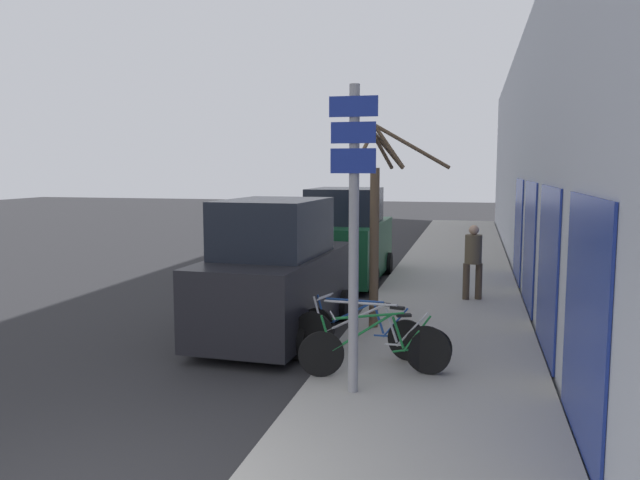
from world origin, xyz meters
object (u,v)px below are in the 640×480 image
Objects in this scene: signpost at (354,228)px; parked_car_0 at (276,275)px; bicycle_0 at (376,348)px; parked_car_1 at (346,240)px; pedestrian_near at (473,257)px; street_tree at (378,225)px; bicycle_2 at (361,329)px; bicycle_1 at (368,338)px.

parked_car_0 is at bearing 123.87° from signpost.
bicycle_0 is 0.47× the size of parked_car_1.
street_tree reaches higher than pedestrian_near.
bicycle_2 is 0.48× the size of parked_car_0.
signpost is 1.07× the size of street_tree.
parked_car_0 reaches higher than bicycle_0.
bicycle_0 is 3.09m from parked_car_0.
parked_car_0 reaches higher than pedestrian_near.
bicycle_0 is 3.03m from street_tree.
parked_car_1 reaches higher than bicycle_1.
bicycle_0 is 0.56× the size of street_tree.
bicycle_0 is at bearing -141.25° from bicycle_2.
street_tree reaches higher than parked_car_0.
bicycle_2 is 2.19m from parked_car_0.
bicycle_1 is 0.55× the size of parked_car_0.
signpost is 1.60× the size of bicycle_1.
bicycle_2 is (-0.20, 0.55, -0.03)m from bicycle_1.
bicycle_1 is at bearing -124.79° from pedestrian_near.
parked_car_1 is at bearing -6.10° from bicycle_0.
bicycle_2 is (-0.20, 1.68, -1.72)m from signpost.
parked_car_1 is 5.36m from street_tree.
street_tree is (-0.39, 2.64, 1.45)m from bicycle_0.
parked_car_1 is at bearing 29.97° from bicycle_2.
bicycle_0 is at bearing -75.76° from parked_car_1.
bicycle_1 is 0.58m from bicycle_2.
signpost is 3.37m from street_tree.
signpost is 6.43m from pedestrian_near.
bicycle_2 is 0.58× the size of street_tree.
pedestrian_near is at bearing -1.51° from bicycle_1.
signpost is at bearing -165.52° from bicycle_1.
bicycle_2 is 4.80m from pedestrian_near.
signpost is 2.42m from bicycle_2.
bicycle_1 is at bearing 3.74° from bicycle_0.
signpost is 3.66m from parked_car_0.
bicycle_1 is 1.16× the size of bicycle_2.
bicycle_0 is at bearing -81.67° from street_tree.
street_tree is at bearing -139.25° from pedestrian_near.
signpost reaches higher than bicycle_1.
bicycle_1 is 2.65m from street_tree.
street_tree is (1.59, -5.04, 0.86)m from parked_car_1.
parked_car_0 is at bearing -164.77° from street_tree.
pedestrian_near is (1.45, 5.02, 0.53)m from bicycle_1.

